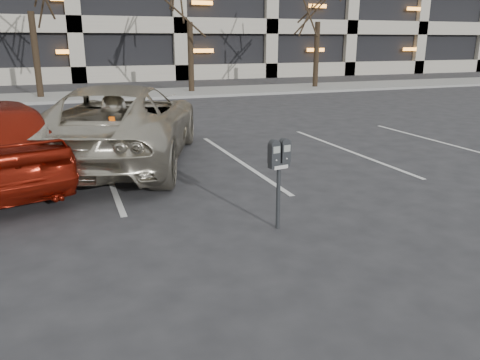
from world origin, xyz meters
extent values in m
plane|color=#28282B|center=(0.00, 0.00, 0.00)|extent=(140.00, 140.00, 0.00)
cube|color=gray|center=(0.00, 16.00, 0.06)|extent=(80.00, 4.00, 0.12)
cube|color=silver|center=(-1.40, 2.30, 0.01)|extent=(0.10, 5.20, 0.00)
cube|color=silver|center=(1.40, 2.30, 0.01)|extent=(0.10, 5.20, 0.00)
cube|color=silver|center=(4.20, 2.30, 0.01)|extent=(0.10, 5.20, 0.00)
cube|color=silver|center=(7.00, 2.30, 0.01)|extent=(0.10, 5.20, 0.00)
cylinder|color=black|center=(-3.00, 16.00, 1.87)|extent=(0.28, 0.28, 3.75)
cylinder|color=black|center=(4.00, 16.00, 1.70)|extent=(0.28, 0.28, 3.41)
cylinder|color=black|center=(11.00, 16.00, 1.75)|extent=(0.28, 0.28, 3.50)
cylinder|color=black|center=(0.57, -1.49, 0.45)|extent=(0.06, 0.06, 0.90)
cube|color=black|center=(0.57, -1.49, 0.92)|extent=(0.31, 0.15, 0.06)
cube|color=silver|center=(0.58, -1.54, 0.90)|extent=(0.22, 0.04, 0.05)
cube|color=gray|center=(0.50, -1.56, 1.15)|extent=(0.11, 0.03, 0.09)
cube|color=gray|center=(0.66, -1.53, 1.15)|extent=(0.11, 0.03, 0.09)
imported|color=beige|center=(-0.96, 3.20, 0.83)|extent=(4.61, 6.56, 1.66)
cube|color=#FF5605|center=(-1.31, 2.16, 1.66)|extent=(0.10, 0.20, 0.01)
camera|label=1|loc=(-2.08, -7.02, 2.53)|focal=35.00mm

